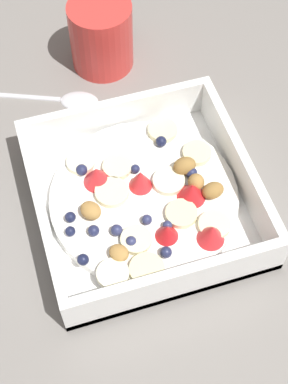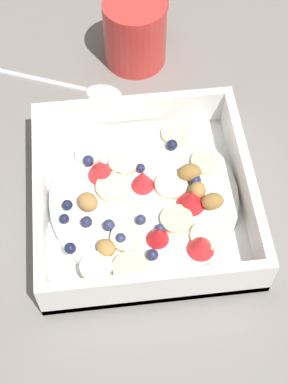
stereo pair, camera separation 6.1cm
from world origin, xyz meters
TOP-DOWN VIEW (x-y plane):
  - ground_plane at (0.00, 0.00)m, footprint 2.40×2.40m
  - fruit_bowl at (0.00, -0.00)m, footprint 0.23×0.23m
  - spoon at (0.19, 0.06)m, footprint 0.08×0.17m
  - coffee_mug at (0.24, -0.02)m, footprint 0.09×0.09m

SIDE VIEW (x-z plane):
  - ground_plane at x=0.00m, z-range 0.00..0.00m
  - spoon at x=0.19m, z-range 0.00..0.01m
  - fruit_bowl at x=0.00m, z-range -0.01..0.05m
  - coffee_mug at x=0.24m, z-range 0.00..0.09m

